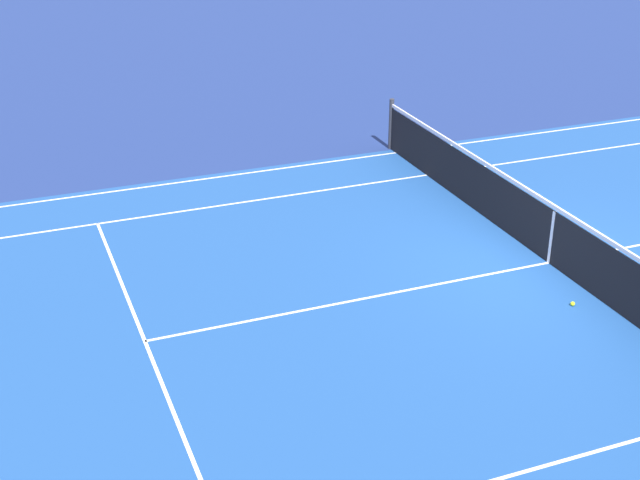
% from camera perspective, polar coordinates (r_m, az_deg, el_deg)
% --- Properties ---
extents(ground_plane, '(60.00, 60.00, 0.00)m').
position_cam_1_polar(ground_plane, '(14.47, 14.46, -1.42)').
color(ground_plane, navy).
extents(court_slab, '(24.20, 11.40, 0.00)m').
position_cam_1_polar(court_slab, '(14.47, 14.46, -1.42)').
color(court_slab, '#1E4C93').
rests_on(court_slab, ground_plane).
extents(court_line_markings, '(23.85, 11.05, 0.01)m').
position_cam_1_polar(court_line_markings, '(14.47, 14.46, -1.41)').
color(court_line_markings, white).
rests_on(court_line_markings, ground_plane).
extents(tennis_net, '(0.10, 11.70, 1.08)m').
position_cam_1_polar(tennis_net, '(14.26, 14.67, 0.34)').
color(tennis_net, '#2D2D33').
rests_on(tennis_net, ground_plane).
extents(tennis_ball, '(0.07, 0.07, 0.07)m').
position_cam_1_polar(tennis_ball, '(13.29, 15.89, -3.95)').
color(tennis_ball, '#CCE01E').
rests_on(tennis_ball, ground_plane).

